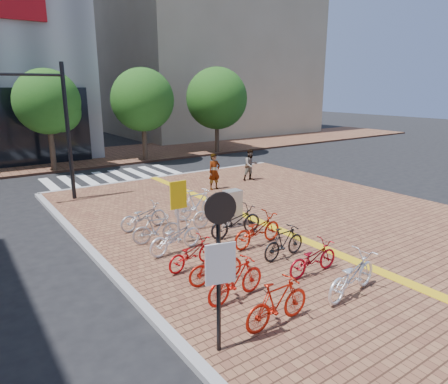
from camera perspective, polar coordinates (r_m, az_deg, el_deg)
ground at (r=11.91m, az=6.38°, el=-10.30°), size 120.00×120.00×0.00m
kerb_north at (r=23.03m, az=-7.79°, el=2.21°), size 14.00×0.25×0.15m
far_sidewalk at (r=30.33m, az=-20.80°, el=4.40°), size 70.00×8.00×0.15m
building_beige at (r=47.48m, az=-2.95°, el=19.55°), size 20.00×18.00×18.00m
crosswalk at (r=23.88m, az=-15.35°, el=2.10°), size 7.50×4.00×0.01m
street_trees at (r=28.30m, az=-9.54°, el=12.69°), size 16.20×4.60×6.35m
bike_0 at (r=8.72m, az=7.68°, el=-15.39°), size 1.74×0.53×1.04m
bike_1 at (r=9.57m, az=1.73°, el=-12.38°), size 1.75×0.66×1.03m
bike_2 at (r=10.33m, az=-1.17°, el=-10.51°), size 1.58×0.56×0.93m
bike_3 at (r=11.20m, az=-4.66°, el=-8.70°), size 1.70×0.87×0.85m
bike_4 at (r=12.24m, az=-6.97°, el=-6.34°), size 1.95×0.93×0.98m
bike_5 at (r=13.03m, az=-9.58°, el=-5.17°), size 1.65×0.72×0.96m
bike_6 at (r=14.38m, az=-11.44°, el=-3.41°), size 1.81×0.77×0.93m
bike_7 at (r=10.22m, az=17.79°, el=-11.25°), size 2.04×0.95×1.03m
bike_8 at (r=11.07m, az=12.59°, el=-9.20°), size 1.71×0.60×0.90m
bike_9 at (r=11.88m, az=8.58°, el=-7.11°), size 1.64×0.56×0.97m
bike_10 at (r=12.69m, az=4.79°, el=-5.40°), size 2.01×0.86×1.03m
bike_11 at (r=13.42m, az=1.70°, el=-4.19°), size 1.99×0.74×1.04m
bike_12 at (r=14.36m, az=-1.52°, el=-2.95°), size 1.71×0.53×1.02m
bike_13 at (r=15.19m, az=-3.90°, el=-1.71°), size 1.92×0.55×1.15m
pedestrian_a at (r=19.48m, az=-1.39°, el=2.94°), size 0.65×0.44×1.77m
pedestrian_b at (r=21.47m, az=3.84°, el=3.90°), size 0.89×0.74×1.69m
utility_box at (r=14.38m, az=1.22°, el=-2.30°), size 0.61×0.45×1.32m
yellow_sign at (r=12.60m, az=-6.56°, el=-1.23°), size 0.56×0.13×2.06m
notice_sign at (r=7.20m, az=-0.63°, el=-8.94°), size 0.57×0.21×3.15m
traffic_light_pole at (r=18.39m, az=-25.88°, el=10.82°), size 3.17×1.22×5.90m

